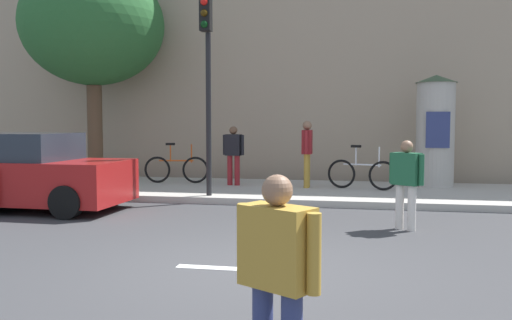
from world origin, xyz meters
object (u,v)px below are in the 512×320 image
at_px(pedestrian_with_bag, 407,177).
at_px(pedestrian_with_backpack, 234,150).
at_px(street_tree, 93,26).
at_px(pedestrian_in_red_top, 277,269).
at_px(traffic_light, 207,64).
at_px(parked_car_red, 20,173).
at_px(bicycle_upright, 362,174).
at_px(poster_column, 435,130).
at_px(bicycle_leaning, 176,169).
at_px(pedestrian_near_pole, 307,149).

xyz_separation_m(pedestrian_with_bag, pedestrian_with_backpack, (-4.03, 4.49, 0.17)).
distance_m(street_tree, pedestrian_in_red_top, 13.61).
distance_m(traffic_light, parked_car_red, 4.56).
height_order(pedestrian_with_bag, bicycle_upright, pedestrian_with_bag).
bearing_deg(bicycle_upright, poster_column, 28.77).
relative_size(traffic_light, bicycle_leaning, 2.49).
bearing_deg(pedestrian_with_bag, poster_column, 77.91).
xyz_separation_m(poster_column, parked_car_red, (-8.82, -4.50, -0.84)).
xyz_separation_m(traffic_light, pedestrian_with_backpack, (0.09, 2.18, -2.03)).
bearing_deg(traffic_light, pedestrian_in_red_top, -71.15).
distance_m(street_tree, bicycle_upright, 8.61).
xyz_separation_m(pedestrian_in_red_top, parked_car_red, (-6.40, 6.66, -0.11)).
height_order(traffic_light, street_tree, street_tree).
bearing_deg(pedestrian_in_red_top, traffic_light, 108.85).
distance_m(pedestrian_with_bag, pedestrian_near_pole, 4.81).
distance_m(pedestrian_near_pole, bicycle_leaning, 3.65).
bearing_deg(traffic_light, pedestrian_with_backpack, 87.58).
relative_size(traffic_light, street_tree, 0.72).
bearing_deg(pedestrian_with_bag, bicycle_leaning, 140.58).
xyz_separation_m(street_tree, bicycle_upright, (7.57, -0.94, -4.00)).
relative_size(street_tree, pedestrian_with_bag, 4.06).
xyz_separation_m(poster_column, pedestrian_near_pole, (-3.21, -0.90, -0.47)).
bearing_deg(bicycle_upright, street_tree, 172.95).
relative_size(pedestrian_with_bag, pedestrian_near_pole, 0.89).
distance_m(traffic_light, bicycle_leaning, 3.81).
relative_size(traffic_light, pedestrian_with_bag, 2.91).
xyz_separation_m(pedestrian_with_backpack, bicycle_upright, (3.31, -0.28, -0.52)).
relative_size(pedestrian_in_red_top, bicycle_upright, 0.86).
distance_m(pedestrian_in_red_top, pedestrian_with_backpack, 10.78).
height_order(traffic_light, pedestrian_with_backpack, traffic_light).
height_order(pedestrian_with_bag, pedestrian_with_backpack, pedestrian_with_backpack).
bearing_deg(street_tree, pedestrian_near_pole, -7.55).
bearing_deg(parked_car_red, traffic_light, 23.99).
height_order(pedestrian_in_red_top, parked_car_red, parked_car_red).
relative_size(street_tree, bicycle_leaning, 3.47).
distance_m(poster_column, bicycle_upright, 2.35).
xyz_separation_m(traffic_light, bicycle_leaning, (-1.56, 2.35, -2.56)).
xyz_separation_m(pedestrian_with_bag, bicycle_leaning, (-5.68, 4.67, -0.36)).
bearing_deg(bicycle_upright, parked_car_red, -153.44).
xyz_separation_m(pedestrian_in_red_top, bicycle_upright, (0.58, 10.15, -0.33)).
xyz_separation_m(pedestrian_with_bag, pedestrian_near_pole, (-2.09, 4.33, 0.23)).
bearing_deg(pedestrian_with_bag, pedestrian_in_red_top, -102.38).
bearing_deg(pedestrian_with_backpack, parked_car_red, -134.25).
distance_m(street_tree, parked_car_red, 5.85).
bearing_deg(bicycle_leaning, bicycle_upright, -5.24).
distance_m(pedestrian_near_pole, parked_car_red, 6.68).
bearing_deg(parked_car_red, pedestrian_in_red_top, -46.15).
height_order(pedestrian_in_red_top, pedestrian_with_backpack, pedestrian_with_backpack).
relative_size(street_tree, pedestrian_near_pole, 3.63).
relative_size(pedestrian_near_pole, bicycle_upright, 0.98).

